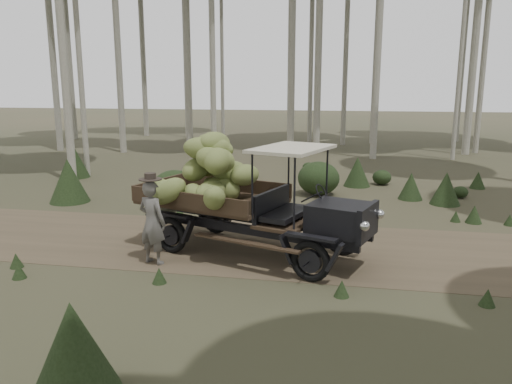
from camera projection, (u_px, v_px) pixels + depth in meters
ground at (303, 248)px, 11.18m from camera, size 120.00×120.00×0.00m
dirt_track at (303, 248)px, 11.18m from camera, size 70.00×4.00×0.01m
banana_truck at (232, 183)px, 10.72m from camera, size 5.42×3.33×2.65m
farmer at (152, 221)px, 10.07m from camera, size 0.73×0.60×1.89m
undergrowth at (272, 221)px, 11.32m from camera, size 23.24×22.58×1.39m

